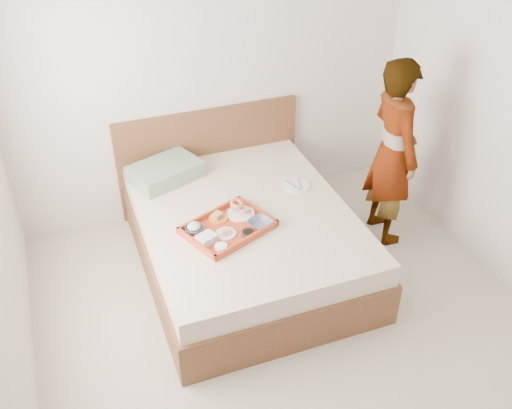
{
  "coord_description": "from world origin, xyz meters",
  "views": [
    {
      "loc": [
        -1.26,
        -2.4,
        3.11
      ],
      "look_at": [
        -0.02,
        0.9,
        0.65
      ],
      "focal_mm": 40.47,
      "sensor_mm": 36.0,
      "label": 1
    }
  ],
  "objects_px": {
    "tray": "(228,227)",
    "person": "(393,153)",
    "dinner_plate": "(296,185)",
    "bed": "(246,239)"
  },
  "relations": [
    {
      "from": "tray",
      "to": "person",
      "type": "height_order",
      "value": "person"
    },
    {
      "from": "dinner_plate",
      "to": "tray",
      "type": "bearing_deg",
      "value": -152.69
    },
    {
      "from": "tray",
      "to": "bed",
      "type": "bearing_deg",
      "value": 19.12
    },
    {
      "from": "tray",
      "to": "person",
      "type": "bearing_deg",
      "value": -15.53
    },
    {
      "from": "dinner_plate",
      "to": "person",
      "type": "height_order",
      "value": "person"
    },
    {
      "from": "tray",
      "to": "dinner_plate",
      "type": "height_order",
      "value": "tray"
    },
    {
      "from": "bed",
      "to": "dinner_plate",
      "type": "height_order",
      "value": "dinner_plate"
    },
    {
      "from": "person",
      "to": "tray",
      "type": "bearing_deg",
      "value": 98.99
    },
    {
      "from": "dinner_plate",
      "to": "person",
      "type": "relative_size",
      "value": 0.14
    },
    {
      "from": "tray",
      "to": "dinner_plate",
      "type": "bearing_deg",
      "value": 5.05
    }
  ]
}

